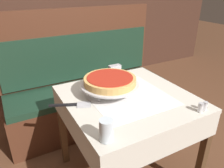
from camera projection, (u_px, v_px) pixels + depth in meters
name	position (u px, v px, depth m)	size (l,w,h in m)	color
dining_table_front	(128.00, 110.00, 1.58)	(0.86, 0.86, 0.74)	beige
dining_table_rear	(57.00, 54.00, 2.84)	(0.61, 0.61, 0.74)	beige
booth_bench	(87.00, 95.00, 2.39)	(1.69, 0.52, 1.24)	#4C2819
back_wall_panel	(48.00, 4.00, 2.97)	(6.00, 0.04, 2.40)	#3D2319
pizza_pan_stand	(110.00, 85.00, 1.54)	(0.41, 0.41, 0.08)	#ADADB2
deep_dish_pizza	(110.00, 80.00, 1.52)	(0.37, 0.37, 0.05)	tan
pizza_server	(71.00, 105.00, 1.42)	(0.27, 0.15, 0.01)	#BCBCC1
water_glass_near	(106.00, 130.00, 1.08)	(0.07, 0.07, 0.12)	silver
salt_shaker	(201.00, 107.00, 1.34)	(0.03, 0.03, 0.06)	silver
pepper_shaker	(205.00, 106.00, 1.36)	(0.03, 0.03, 0.06)	silver
napkin_holder	(115.00, 70.00, 1.86)	(0.10, 0.05, 0.09)	#B2B2B7
condiment_caddy	(58.00, 40.00, 2.84)	(0.15, 0.15, 0.18)	black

